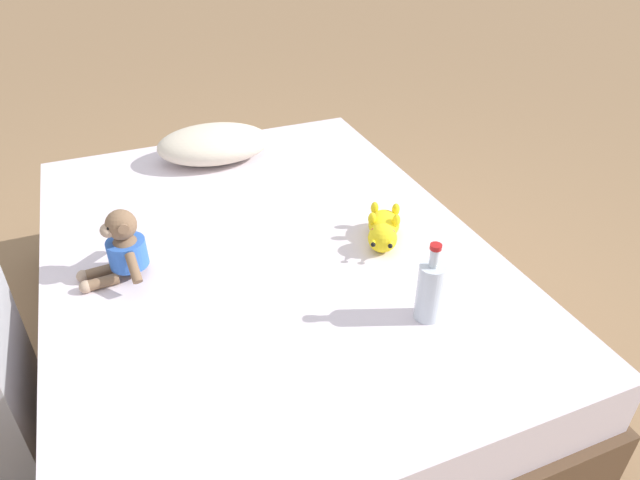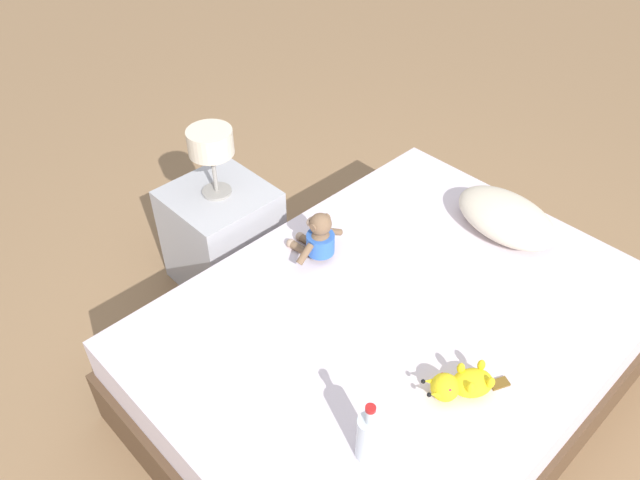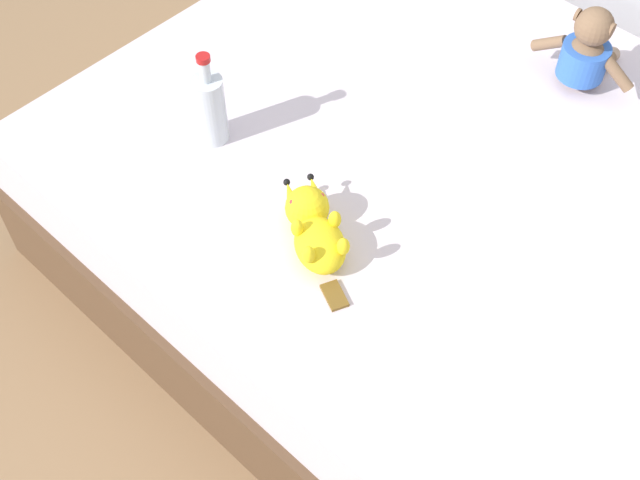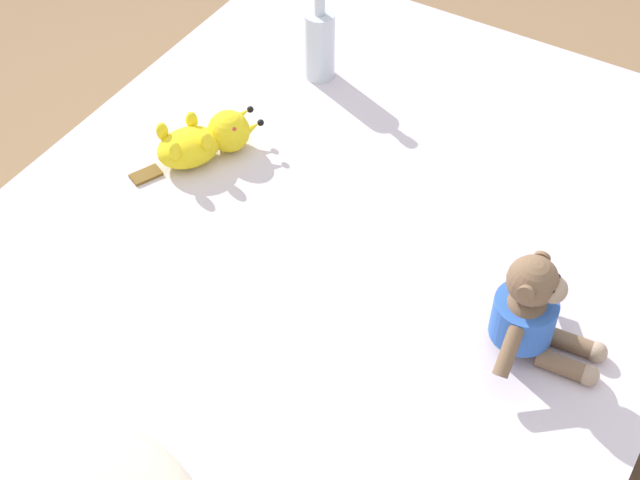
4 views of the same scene
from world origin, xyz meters
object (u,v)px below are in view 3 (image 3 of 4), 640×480
Objects in this scene: plush_monkey at (586,53)px; plush_yellow_creature at (314,228)px; bed at (458,240)px; glass_bottle at (210,108)px.

plush_yellow_creature is (0.85, -0.14, -0.05)m from plush_monkey.
bed is at bearing 160.38° from plush_yellow_creature.
plush_yellow_creature is 1.21× the size of glass_bottle.
plush_yellow_creature is at bearing -19.62° from bed.
plush_yellow_creature reaches higher than bed.
glass_bottle is (-0.07, -0.41, 0.05)m from plush_yellow_creature.
plush_yellow_creature is (0.39, -0.14, 0.29)m from bed.
plush_yellow_creature is 0.41m from glass_bottle.
bed is 0.51m from plush_yellow_creature.
plush_monkey is 0.96m from glass_bottle.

